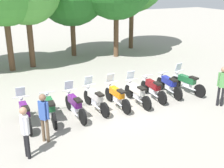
{
  "coord_description": "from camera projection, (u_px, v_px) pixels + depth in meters",
  "views": [
    {
      "loc": [
        -5.11,
        -10.2,
        5.18
      ],
      "look_at": [
        0.0,
        0.5,
        0.9
      ],
      "focal_mm": 45.24,
      "sensor_mm": 36.0,
      "label": 1
    }
  ],
  "objects": [
    {
      "name": "motorcycle_1",
      "position": [
        50.0,
        108.0,
        11.13
      ],
      "size": [
        0.62,
        2.19,
        0.99
      ],
      "rotation": [
        0.0,
        0.0,
        1.5
      ],
      "color": "black",
      "rests_on": "ground_plane"
    },
    {
      "name": "person_2",
      "position": [
        222.0,
        83.0,
        12.22
      ],
      "size": [
        0.34,
        0.34,
        1.8
      ],
      "rotation": [
        0.0,
        0.0,
        3.91
      ],
      "color": "black",
      "rests_on": "ground_plane"
    },
    {
      "name": "motorcycle_0",
      "position": [
        25.0,
        113.0,
        10.7
      ],
      "size": [
        0.62,
        2.19,
        1.37
      ],
      "rotation": [
        0.0,
        0.0,
        1.58
      ],
      "color": "black",
      "rests_on": "ground_plane"
    },
    {
      "name": "motorcycle_3",
      "position": [
        95.0,
        99.0,
        11.99
      ],
      "size": [
        0.62,
        2.19,
        1.37
      ],
      "rotation": [
        0.0,
        0.0,
        1.66
      ],
      "color": "black",
      "rests_on": "ground_plane"
    },
    {
      "name": "motorcycle_7",
      "position": [
        169.0,
        84.0,
        13.71
      ],
      "size": [
        0.62,
        2.19,
        0.99
      ],
      "rotation": [
        0.0,
        0.0,
        1.5
      ],
      "color": "black",
      "rests_on": "ground_plane"
    },
    {
      "name": "motorcycle_4",
      "position": [
        117.0,
        96.0,
        12.32
      ],
      "size": [
        0.62,
        2.19,
        1.37
      ],
      "rotation": [
        0.0,
        0.0,
        1.61
      ],
      "color": "black",
      "rests_on": "ground_plane"
    },
    {
      "name": "motorcycle_2",
      "position": [
        75.0,
        105.0,
        11.42
      ],
      "size": [
        0.62,
        2.19,
        1.37
      ],
      "rotation": [
        0.0,
        0.0,
        1.62
      ],
      "color": "black",
      "rests_on": "ground_plane"
    },
    {
      "name": "ground_plane",
      "position": [
        117.0,
        107.0,
        12.48
      ],
      "size": [
        80.0,
        80.0,
        0.0
      ],
      "primitive_type": "plane",
      "color": "gray"
    },
    {
      "name": "person_0",
      "position": [
        44.0,
        114.0,
        9.41
      ],
      "size": [
        0.34,
        0.34,
        1.76
      ],
      "rotation": [
        0.0,
        0.0,
        0.79
      ],
      "color": "brown",
      "rests_on": "ground_plane"
    },
    {
      "name": "person_1",
      "position": [
        25.0,
        129.0,
        8.53
      ],
      "size": [
        0.27,
        0.41,
        1.72
      ],
      "rotation": [
        0.0,
        0.0,
        3.38
      ],
      "color": "black",
      "rests_on": "ground_plane"
    },
    {
      "name": "motorcycle_6",
      "position": [
        153.0,
        88.0,
        13.23
      ],
      "size": [
        0.62,
        2.19,
        0.99
      ],
      "rotation": [
        0.0,
        0.0,
        1.54
      ],
      "color": "black",
      "rests_on": "ground_plane"
    },
    {
      "name": "motorcycle_8",
      "position": [
        187.0,
        82.0,
        13.96
      ],
      "size": [
        0.62,
        2.18,
        1.37
      ],
      "rotation": [
        0.0,
        0.0,
        1.73
      ],
      "color": "black",
      "rests_on": "ground_plane"
    },
    {
      "name": "motorcycle_5",
      "position": [
        137.0,
        93.0,
        12.66
      ],
      "size": [
        0.62,
        2.19,
        1.37
      ],
      "rotation": [
        0.0,
        0.0,
        1.58
      ],
      "color": "black",
      "rests_on": "ground_plane"
    }
  ]
}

